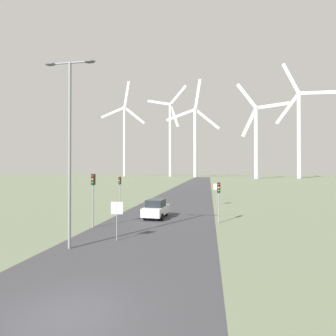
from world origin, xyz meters
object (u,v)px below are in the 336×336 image
(traffic_light_post_near_left, at_px, (93,188))
(traffic_light_post_near_right, at_px, (219,193))
(streetlamp, at_px, (70,133))
(wind_turbine_far_left, at_px, (125,134))
(stop_sign_near, at_px, (117,214))
(stop_sign_far, at_px, (217,190))
(wind_turbine_center, at_px, (195,135))
(wind_turbine_right, at_px, (256,135))
(wind_turbine_left, at_px, (170,133))
(traffic_light_post_mid_left, at_px, (120,186))
(car_approaching, at_px, (156,209))
(wind_turbine_far_right, at_px, (299,126))

(traffic_light_post_near_left, height_order, traffic_light_post_near_right, traffic_light_post_near_left)
(streetlamp, relative_size, traffic_light_post_near_right, 3.13)
(traffic_light_post_near_right, distance_m, wind_turbine_far_left, 186.87)
(stop_sign_near, xyz_separation_m, traffic_light_post_near_left, (-3.26, 3.41, 1.40))
(stop_sign_far, bearing_deg, streetlamp, -113.85)
(wind_turbine_center, relative_size, wind_turbine_right, 1.21)
(stop_sign_near, distance_m, stop_sign_far, 20.05)
(stop_sign_near, xyz_separation_m, wind_turbine_left, (-23.00, 179.43, 30.93))
(stop_sign_near, height_order, wind_turbine_center, wind_turbine_center)
(traffic_light_post_mid_left, height_order, wind_turbine_right, wind_turbine_right)
(streetlamp, bearing_deg, stop_sign_near, 44.66)
(traffic_light_post_mid_left, height_order, wind_turbine_left, wind_turbine_left)
(car_approaching, relative_size, wind_turbine_left, 0.06)
(traffic_light_post_near_right, xyz_separation_m, wind_turbine_far_left, (-65.98, 172.24, 30.00))
(streetlamp, distance_m, car_approaching, 12.64)
(traffic_light_post_mid_left, relative_size, wind_turbine_far_left, 0.05)
(wind_turbine_center, bearing_deg, car_approaching, -88.47)
(traffic_light_post_near_left, relative_size, wind_turbine_center, 0.07)
(stop_sign_near, relative_size, wind_turbine_far_left, 0.03)
(stop_sign_near, xyz_separation_m, traffic_light_post_mid_left, (-4.38, 12.99, 1.08))
(traffic_light_post_near_right, relative_size, wind_turbine_far_right, 0.05)
(stop_sign_far, xyz_separation_m, car_approaching, (-6.15, -10.24, -1.10))
(stop_sign_far, relative_size, traffic_light_post_mid_left, 0.73)
(streetlamp, relative_size, wind_turbine_right, 0.21)
(streetlamp, xyz_separation_m, stop_sign_far, (9.25, 20.92, -4.92))
(car_approaching, xyz_separation_m, wind_turbine_far_left, (-59.96, 170.69, 31.72))
(traffic_light_post_mid_left, bearing_deg, car_approaching, -40.14)
(traffic_light_post_near_left, height_order, traffic_light_post_mid_left, traffic_light_post_near_left)
(wind_turbine_left, bearing_deg, stop_sign_far, -79.40)
(traffic_light_post_near_right, bearing_deg, wind_turbine_center, 93.80)
(streetlamp, height_order, traffic_light_post_near_right, streetlamp)
(traffic_light_post_near_right, height_order, wind_turbine_far_right, wind_turbine_far_right)
(stop_sign_near, relative_size, wind_turbine_center, 0.04)
(traffic_light_post_mid_left, xyz_separation_m, wind_turbine_far_left, (-54.67, 166.23, 29.76))
(stop_sign_near, bearing_deg, traffic_light_post_mid_left, 108.63)
(stop_sign_far, bearing_deg, wind_turbine_left, 100.60)
(stop_sign_near, bearing_deg, wind_turbine_far_left, 108.23)
(stop_sign_far, xyz_separation_m, wind_turbine_center, (-10.11, 138.25, 26.03))
(traffic_light_post_near_left, bearing_deg, car_approaching, 50.70)
(traffic_light_post_near_left, bearing_deg, wind_turbine_far_right, 66.66)
(streetlamp, height_order, traffic_light_post_mid_left, streetlamp)
(wind_turbine_left, bearing_deg, stop_sign_near, -82.70)
(streetlamp, xyz_separation_m, wind_turbine_left, (-20.82, 181.58, 25.79))
(traffic_light_post_near_left, xyz_separation_m, traffic_light_post_near_right, (10.19, 3.56, -0.56))
(traffic_light_post_near_left, xyz_separation_m, car_approaching, (4.18, 5.11, -2.29))
(traffic_light_post_near_left, xyz_separation_m, wind_turbine_far_right, (60.58, 140.38, 27.02))
(wind_turbine_center, bearing_deg, traffic_light_post_mid_left, -90.53)
(car_approaching, bearing_deg, stop_sign_near, -96.15)
(streetlamp, distance_m, wind_turbine_center, 160.56)
(car_approaching, bearing_deg, wind_turbine_right, 76.14)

